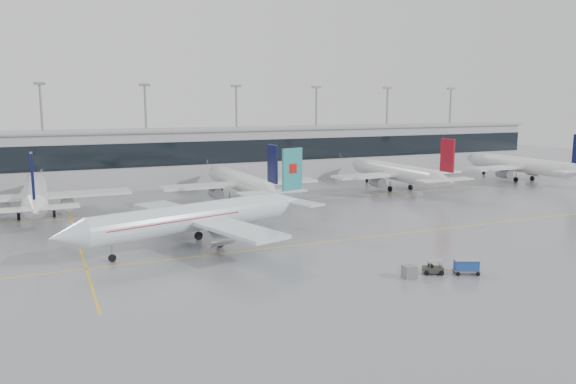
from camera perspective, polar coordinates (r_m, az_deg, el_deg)
name	(u,v)px	position (r m, az deg, el deg)	size (l,w,h in m)	color
ground	(325,242)	(75.06, 3.74, -5.10)	(320.00, 320.00, 0.00)	gray
taxi_line_main	(325,242)	(75.06, 3.74, -5.10)	(120.00, 0.25, 0.01)	yellow
taxi_line_north	(248,205)	(101.96, -4.12, -1.31)	(120.00, 0.25, 0.01)	yellow
taxi_line_cross	(77,239)	(81.56, -20.62, -4.52)	(0.25, 60.00, 0.01)	yellow
terminal	(200,156)	(131.43, -8.91, 3.59)	(180.00, 15.00, 12.00)	#A1A2A5
terminal_glass	(209,153)	(124.05, -8.01, 3.98)	(180.00, 0.20, 5.00)	black
terminal_roof	(200,130)	(130.99, -8.98, 6.29)	(182.00, 16.00, 0.40)	gray
light_masts	(193,124)	(136.74, -9.65, 6.87)	(156.40, 1.00, 22.60)	gray
air_canada_jet	(200,217)	(73.52, -8.88, -2.50)	(36.67, 30.06, 11.80)	silver
parked_jet_b	(35,194)	(99.15, -24.30, -0.22)	(29.64, 36.96, 11.72)	white
parked_jet_c	(241,182)	(104.80, -4.83, 1.02)	(29.64, 36.96, 11.72)	white
parked_jet_d	(398,172)	(120.77, 11.07, 1.96)	(29.64, 36.96, 11.72)	white
parked_jet_e	(521,165)	(143.66, 22.60, 2.55)	(29.64, 36.96, 11.72)	white
baggage_tug	(433,269)	(63.28, 14.51, -7.58)	(3.20, 2.11, 1.56)	#2C3028
baggage_cart	(466,265)	(64.11, 17.67, -7.12)	(3.02, 2.44, 1.65)	gray
gse_unit	(409,272)	(61.26, 12.23, -7.93)	(1.34, 1.24, 1.34)	slate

